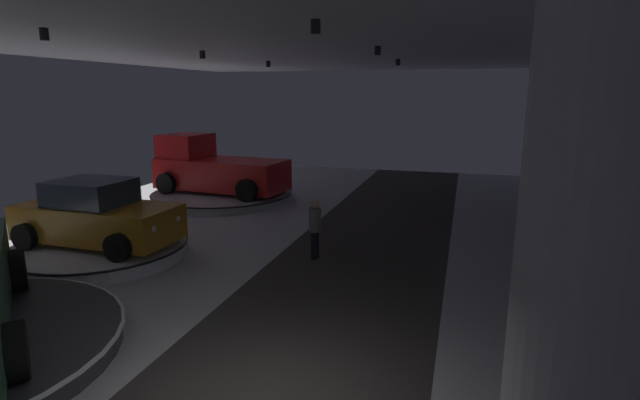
{
  "coord_description": "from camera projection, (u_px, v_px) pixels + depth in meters",
  "views": [
    {
      "loc": [
        2.45,
        -5.28,
        4.28
      ],
      "look_at": [
        -1.28,
        7.23,
        1.4
      ],
      "focal_mm": 27.37,
      "sensor_mm": 36.0,
      "label": 1
    }
  ],
  "objects": [
    {
      "name": "column_right",
      "position": [
        598.0,
        266.0,
        4.39
      ],
      "size": [
        1.44,
        1.44,
        5.5
      ],
      "color": "silver",
      "rests_on": "ground"
    },
    {
      "name": "display_platform_far_right",
      "position": [
        618.0,
        227.0,
        15.32
      ],
      "size": [
        5.86,
        5.86,
        0.24
      ],
      "color": "#333338",
      "rests_on": "ground"
    },
    {
      "name": "display_car_far_right",
      "position": [
        623.0,
        200.0,
        15.13
      ],
      "size": [
        4.56,
        3.27,
        1.71
      ],
      "color": "black",
      "rests_on": "display_platform_far_right"
    },
    {
      "name": "display_platform_far_left",
      "position": [
        223.0,
        195.0,
        19.96
      ],
      "size": [
        5.68,
        5.68,
        0.32
      ],
      "color": "#B7B7BC",
      "rests_on": "ground"
    },
    {
      "name": "pickup_truck_far_left",
      "position": [
        215.0,
        169.0,
        19.85
      ],
      "size": [
        5.49,
        3.09,
        2.3
      ],
      "color": "red",
      "rests_on": "display_platform_far_left"
    },
    {
      "name": "display_platform_mid_left",
      "position": [
        101.0,
        250.0,
        12.9
      ],
      "size": [
        4.49,
        4.49,
        0.38
      ],
      "color": "silver",
      "rests_on": "ground"
    },
    {
      "name": "display_car_mid_left",
      "position": [
        97.0,
        216.0,
        12.71
      ],
      "size": [
        4.28,
        2.31,
        1.71
      ],
      "color": "#B77519",
      "rests_on": "display_platform_mid_left"
    },
    {
      "name": "visitor_walking_near",
      "position": [
        315.0,
        225.0,
        12.66
      ],
      "size": [
        0.32,
        0.32,
        1.59
      ],
      "color": "black",
      "rests_on": "ground"
    }
  ]
}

